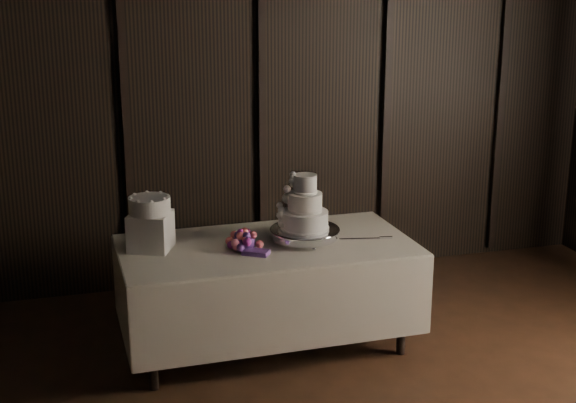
{
  "coord_description": "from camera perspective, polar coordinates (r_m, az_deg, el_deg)",
  "views": [
    {
      "loc": [
        -1.6,
        -2.85,
        2.53
      ],
      "look_at": [
        -0.16,
        2.15,
        1.05
      ],
      "focal_mm": 50.0,
      "sensor_mm": 36.0,
      "label": 1
    }
  ],
  "objects": [
    {
      "name": "display_table",
      "position": [
        5.58,
        -1.49,
        -6.39
      ],
      "size": [
        2.0,
        1.07,
        0.76
      ],
      "rotation": [
        0.0,
        0.0,
        0.01
      ],
      "color": "silver",
      "rests_on": "ground"
    },
    {
      "name": "bouquet",
      "position": [
        5.34,
        -3.14,
        -2.81
      ],
      "size": [
        0.44,
        0.47,
        0.18
      ],
      "primitive_type": null,
      "rotation": [
        0.0,
        0.0,
        -0.57
      ],
      "color": "#BF5372",
      "rests_on": "display_table"
    },
    {
      "name": "box_pedestal",
      "position": [
        5.4,
        -9.73,
        -2.1
      ],
      "size": [
        0.34,
        0.34,
        0.25
      ],
      "primitive_type": "cube",
      "rotation": [
        0.0,
        0.0,
        -0.42
      ],
      "color": "white",
      "rests_on": "display_table"
    },
    {
      "name": "small_cake",
      "position": [
        5.35,
        -9.82,
        -0.26
      ],
      "size": [
        0.36,
        0.36,
        0.11
      ],
      "primitive_type": "cylinder",
      "rotation": [
        0.0,
        0.0,
        -0.39
      ],
      "color": "white",
      "rests_on": "box_pedestal"
    },
    {
      "name": "wedding_cake",
      "position": [
        5.42,
        0.98,
        -0.52
      ],
      "size": [
        0.37,
        0.32,
        0.38
      ],
      "rotation": [
        0.0,
        0.0,
        -0.35
      ],
      "color": "white",
      "rests_on": "cake_stand"
    },
    {
      "name": "cake_knife",
      "position": [
        5.57,
        5.1,
        -2.66
      ],
      "size": [
        0.37,
        0.1,
        0.01
      ],
      "primitive_type": "cube",
      "rotation": [
        0.0,
        0.0,
        -0.21
      ],
      "color": "silver",
      "rests_on": "display_table"
    },
    {
      "name": "room",
      "position": [
        3.43,
        12.65,
        -2.0
      ],
      "size": [
        6.08,
        7.08,
        3.08
      ],
      "color": "black",
      "rests_on": "ground"
    },
    {
      "name": "cake_stand",
      "position": [
        5.5,
        1.2,
        -2.41
      ],
      "size": [
        0.56,
        0.56,
        0.09
      ],
      "primitive_type": "cylinder",
      "rotation": [
        0.0,
        0.0,
        -0.18
      ],
      "color": "silver",
      "rests_on": "display_table"
    }
  ]
}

